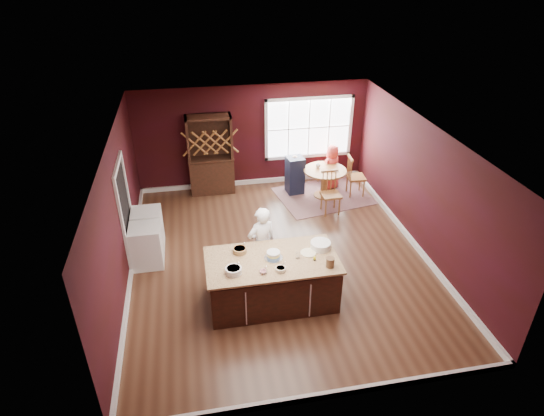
{
  "coord_description": "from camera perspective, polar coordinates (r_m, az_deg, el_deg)",
  "views": [
    {
      "loc": [
        -1.55,
        -7.54,
        5.63
      ],
      "look_at": [
        -0.09,
        0.26,
        1.05
      ],
      "focal_mm": 30.0,
      "sensor_mm": 36.0,
      "label": 1
    }
  ],
  "objects": [
    {
      "name": "room_shell",
      "position": [
        8.81,
        0.88,
        0.9
      ],
      "size": [
        7.0,
        7.0,
        7.0
      ],
      "color": "#543422",
      "rests_on": "ground"
    },
    {
      "name": "window",
      "position": [
        12.15,
        4.64,
        10.0
      ],
      "size": [
        2.36,
        0.1,
        1.66
      ],
      "primitive_type": null,
      "color": "white",
      "rests_on": "room_shell"
    },
    {
      "name": "doorway",
      "position": [
        9.46,
        -17.82,
        -0.74
      ],
      "size": [
        0.08,
        1.26,
        2.13
      ],
      "primitive_type": null,
      "color": "white",
      "rests_on": "room_shell"
    },
    {
      "name": "kitchen_island",
      "position": [
        8.22,
        0.01,
        -9.17
      ],
      "size": [
        2.31,
        1.21,
        0.92
      ],
      "color": "#462015",
      "rests_on": "ground"
    },
    {
      "name": "dining_table",
      "position": [
        11.66,
        6.62,
        3.84
      ],
      "size": [
        1.08,
        1.08,
        0.75
      ],
      "color": "brown",
      "rests_on": "ground"
    },
    {
      "name": "baker",
      "position": [
        8.58,
        -1.31,
        -4.51
      ],
      "size": [
        0.65,
        0.52,
        1.55
      ],
      "primitive_type": "imported",
      "rotation": [
        0.0,
        0.0,
        3.44
      ],
      "color": "white",
      "rests_on": "ground"
    },
    {
      "name": "layer_cake",
      "position": [
        7.92,
        0.17,
        -5.92
      ],
      "size": [
        0.33,
        0.33,
        0.13
      ],
      "primitive_type": null,
      "color": "silver",
      "rests_on": "kitchen_island"
    },
    {
      "name": "bowl_blue",
      "position": [
        7.62,
        -4.85,
        -7.82
      ],
      "size": [
        0.28,
        0.28,
        0.11
      ],
      "primitive_type": "cylinder",
      "color": "white",
      "rests_on": "kitchen_island"
    },
    {
      "name": "bowl_yellow",
      "position": [
        8.09,
        -4.07,
        -5.31
      ],
      "size": [
        0.25,
        0.25,
        0.09
      ],
      "primitive_type": "cylinder",
      "color": "olive",
      "rests_on": "kitchen_island"
    },
    {
      "name": "bowl_pink",
      "position": [
        7.61,
        -1.12,
        -8.02
      ],
      "size": [
        0.14,
        0.14,
        0.05
      ],
      "primitive_type": "cylinder",
      "color": "silver",
      "rests_on": "kitchen_island"
    },
    {
      "name": "bowl_olive",
      "position": [
        7.66,
        1.09,
        -7.68
      ],
      "size": [
        0.18,
        0.18,
        0.07
      ],
      "primitive_type": "cylinder",
      "color": "#C7C18E",
      "rests_on": "kitchen_island"
    },
    {
      "name": "drinking_glass",
      "position": [
        7.93,
        3.26,
        -5.92
      ],
      "size": [
        0.07,
        0.07,
        0.14
      ],
      "primitive_type": "cylinder",
      "color": "white",
      "rests_on": "kitchen_island"
    },
    {
      "name": "dinner_plate",
      "position": [
        8.1,
        4.58,
        -5.63
      ],
      "size": [
        0.28,
        0.28,
        0.02
      ],
      "primitive_type": "cylinder",
      "color": "#FDE4B5",
      "rests_on": "kitchen_island"
    },
    {
      "name": "white_tub",
      "position": [
        8.22,
        6.11,
        -4.65
      ],
      "size": [
        0.37,
        0.37,
        0.13
      ],
      "primitive_type": "cylinder",
      "color": "white",
      "rests_on": "kitchen_island"
    },
    {
      "name": "stoneware_crock",
      "position": [
        7.78,
        7.32,
        -6.79
      ],
      "size": [
        0.14,
        0.14,
        0.17
      ],
      "primitive_type": "cylinder",
      "color": "#4C2A1A",
      "rests_on": "kitchen_island"
    },
    {
      "name": "toy_figurine",
      "position": [
        7.92,
        5.37,
        -6.34
      ],
      "size": [
        0.05,
        0.05,
        0.08
      ],
      "primitive_type": null,
      "color": "#FFF50B",
      "rests_on": "kitchen_island"
    },
    {
      "name": "rug",
      "position": [
        11.9,
        6.47,
        1.55
      ],
      "size": [
        2.56,
        2.14,
        0.01
      ],
      "primitive_type": "cube",
      "rotation": [
        0.0,
        0.0,
        0.18
      ],
      "color": "brown",
      "rests_on": "ground"
    },
    {
      "name": "chair_east",
      "position": [
        11.86,
        10.53,
        4.04
      ],
      "size": [
        0.46,
        0.48,
        1.09
      ],
      "primitive_type": null,
      "rotation": [
        0.0,
        0.0,
        1.51
      ],
      "color": "brown",
      "rests_on": "ground"
    },
    {
      "name": "chair_south",
      "position": [
        10.93,
        7.42,
        1.88
      ],
      "size": [
        0.46,
        0.44,
        1.06
      ],
      "primitive_type": null,
      "rotation": [
        0.0,
        0.0,
        0.03
      ],
      "color": "olive",
      "rests_on": "ground"
    },
    {
      "name": "chair_north",
      "position": [
        12.42,
        6.87,
        5.17
      ],
      "size": [
        0.53,
        0.52,
        0.93
      ],
      "primitive_type": null,
      "rotation": [
        0.0,
        0.0,
        3.69
      ],
      "color": "brown",
      "rests_on": "ground"
    },
    {
      "name": "seated_woman",
      "position": [
        12.1,
        7.51,
        5.13
      ],
      "size": [
        0.7,
        0.64,
        1.2
      ],
      "primitive_type": "imported",
      "rotation": [
        0.0,
        0.0,
        3.71
      ],
      "color": "#C43731",
      "rests_on": "ground"
    },
    {
      "name": "high_chair",
      "position": [
        11.8,
        2.88,
        4.24
      ],
      "size": [
        0.46,
        0.46,
        1.03
      ],
      "primitive_type": null,
      "rotation": [
        0.0,
        0.0,
        0.12
      ],
      "color": "#1F253D",
      "rests_on": "ground"
    },
    {
      "name": "toddler",
      "position": [
        11.66,
        2.66,
        5.52
      ],
      "size": [
        0.18,
        0.14,
        0.26
      ],
      "primitive_type": null,
      "color": "#8CA5BF",
      "rests_on": "high_chair"
    },
    {
      "name": "table_plate",
      "position": [
        11.52,
        7.95,
        4.64
      ],
      "size": [
        0.19,
        0.19,
        0.01
      ],
      "primitive_type": "cylinder",
      "color": "beige",
      "rests_on": "dining_table"
    },
    {
      "name": "table_cup",
      "position": [
        11.64,
        5.78,
        5.28
      ],
      "size": [
        0.15,
        0.15,
        0.1
      ],
      "primitive_type": "imported",
      "rotation": [
        0.0,
        0.0,
        0.22
      ],
      "color": "white",
      "rests_on": "dining_table"
    },
    {
      "name": "hutch",
      "position": [
        11.71,
        -7.72,
        6.59
      ],
      "size": [
        1.13,
        0.47,
        2.07
      ],
      "primitive_type": "cube",
      "color": "#3B2613",
      "rests_on": "ground"
    },
    {
      "name": "washer",
      "position": [
        9.45,
        -15.46,
        -4.6
      ],
      "size": [
        0.6,
        0.58,
        0.87
      ],
      "primitive_type": "cube",
      "color": "silver",
      "rests_on": "ground"
    },
    {
      "name": "dryer",
      "position": [
        9.99,
        -15.28,
        -2.54
      ],
      "size": [
        0.6,
        0.58,
        0.88
      ],
      "primitive_type": "cube",
      "color": "white",
      "rests_on": "ground"
    }
  ]
}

